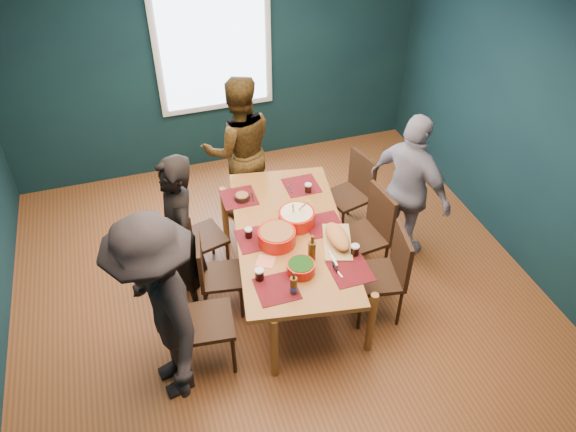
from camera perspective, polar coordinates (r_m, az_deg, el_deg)
name	(u,v)px	position (r m, az deg, el deg)	size (l,w,h in m)	color
room	(268,164)	(4.86, -2.05, 5.32)	(5.01, 5.01, 2.71)	#994F2C
dining_table	(290,238)	(5.15, 0.25, -2.21)	(1.29, 2.10, 0.75)	#AA6D33
chair_left_far	(193,234)	(5.48, -9.61, -1.81)	(0.50, 0.50, 0.91)	#301C10
chair_left_mid	(212,271)	(5.14, -7.75, -5.54)	(0.43, 0.43, 0.84)	#301C10
chair_left_near	(194,316)	(4.69, -9.58, -9.98)	(0.49, 0.49, 0.98)	#301C10
chair_right_far	(354,188)	(6.04, 6.72, 2.89)	(0.50, 0.50, 0.90)	#301C10
chair_right_mid	(371,227)	(5.50, 8.40, -1.16)	(0.48, 0.48, 0.95)	#301C10
chair_right_near	(388,269)	(5.10, 10.14, -5.30)	(0.50, 0.50, 0.95)	#301C10
person_far_left	(180,237)	(5.04, -10.93, -2.13)	(0.59, 0.39, 1.62)	black
person_back	(239,149)	(6.07, -4.97, 6.77)	(0.81, 0.63, 1.66)	black
person_right	(410,190)	(5.62, 12.25, 2.60)	(0.95, 0.39, 1.61)	white
person_near_left	(159,312)	(4.36, -12.94, -9.49)	(1.14, 0.65, 1.76)	black
bowl_salad	(277,237)	(4.94, -1.15, -2.10)	(0.34, 0.34, 0.14)	red
bowl_dumpling	(297,217)	(5.14, 0.88, -0.15)	(0.34, 0.34, 0.31)	red
bowl_herbs	(301,268)	(4.68, 1.31, -5.26)	(0.24, 0.24, 0.11)	red
cutting_board	(337,238)	(4.96, 5.04, -2.25)	(0.38, 0.62, 0.13)	tan
small_bowl	(242,197)	(5.47, -4.69, 1.94)	(0.15, 0.15, 0.06)	black
beer_bottle_a	(294,286)	(4.50, 0.58, -7.09)	(0.06, 0.06, 0.23)	#43290B
beer_bottle_b	(312,250)	(4.77, 2.45, -3.51)	(0.07, 0.07, 0.26)	#43290B
cola_glass_a	(259,274)	(4.63, -2.92, -5.92)	(0.08, 0.08, 0.11)	black
cola_glass_b	(355,250)	(4.87, 6.81, -3.42)	(0.08, 0.08, 0.10)	black
cola_glass_c	(308,188)	(5.54, 2.06, 2.89)	(0.07, 0.07, 0.10)	black
cola_glass_d	(249,233)	(5.02, -4.03, -1.71)	(0.07, 0.07, 0.10)	black
napkin_a	(323,224)	(5.19, 3.54, -0.85)	(0.15, 0.15, 0.00)	#FA8269
napkin_b	(266,261)	(4.82, -2.29, -4.63)	(0.15, 0.15, 0.00)	#FA8269
napkin_c	(351,274)	(4.74, 6.46, -5.85)	(0.14, 0.14, 0.00)	#FA8269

